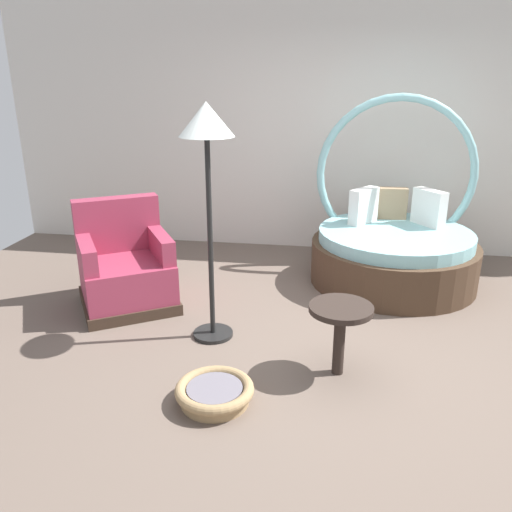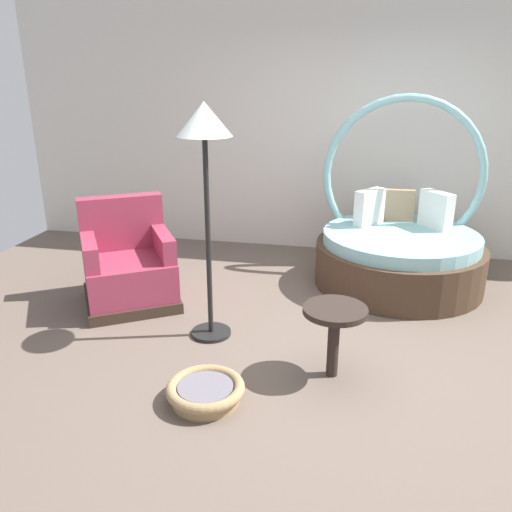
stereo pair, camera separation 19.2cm
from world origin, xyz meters
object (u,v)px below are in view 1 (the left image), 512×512
at_px(pet_basket, 215,392).
at_px(side_table, 340,318).
at_px(floor_lamp, 207,144).
at_px(red_armchair, 125,270).
at_px(round_daybed, 394,245).

xyz_separation_m(pet_basket, side_table, (0.78, 0.47, 0.35)).
relative_size(side_table, floor_lamp, 0.29).
bearing_deg(floor_lamp, side_table, -21.76).
xyz_separation_m(red_armchair, side_table, (1.92, -0.88, 0.10)).
xyz_separation_m(round_daybed, floor_lamp, (-1.53, -1.46, 1.16)).
height_order(pet_basket, floor_lamp, floor_lamp).
height_order(red_armchair, side_table, red_armchair).
xyz_separation_m(round_daybed, red_armchair, (-2.45, -0.98, -0.04)).
bearing_deg(side_table, floor_lamp, 158.24).
bearing_deg(pet_basket, red_armchair, 130.12).
relative_size(red_armchair, pet_basket, 2.16).
bearing_deg(round_daybed, pet_basket, -119.28).
bearing_deg(red_armchair, pet_basket, -49.88).
relative_size(round_daybed, side_table, 3.51).
relative_size(red_armchair, floor_lamp, 0.60).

